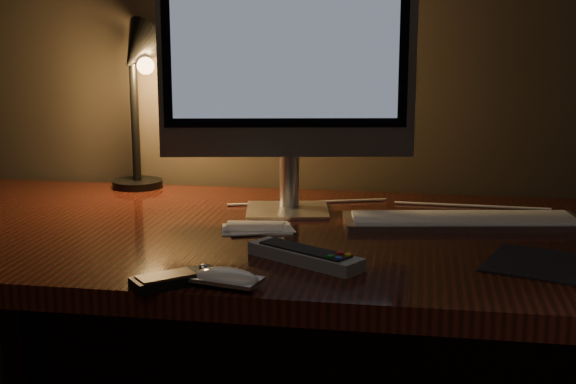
% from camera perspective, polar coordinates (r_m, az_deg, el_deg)
% --- Properties ---
extents(desk, '(1.60, 0.75, 0.75)m').
position_cam_1_polar(desk, '(1.60, 0.71, -6.61)').
color(desk, '#37130C').
rests_on(desk, ground).
extents(monitor, '(0.50, 0.17, 0.53)m').
position_cam_1_polar(monitor, '(1.59, -0.08, 9.60)').
color(monitor, silver).
rests_on(monitor, desk).
extents(keyboard, '(0.47, 0.20, 0.02)m').
position_cam_1_polar(keyboard, '(1.57, 12.35, -1.98)').
color(keyboard, silver).
rests_on(keyboard, desk).
extents(mousepad, '(0.26, 0.24, 0.00)m').
position_cam_1_polar(mousepad, '(1.35, 18.68, -5.00)').
color(mousepad, black).
rests_on(mousepad, desk).
extents(mouse, '(0.11, 0.08, 0.02)m').
position_cam_1_polar(mouse, '(1.19, -4.38, -6.28)').
color(mouse, white).
rests_on(mouse, desk).
extents(media_remote, '(0.13, 0.12, 0.02)m').
position_cam_1_polar(media_remote, '(1.20, -8.00, -6.13)').
color(media_remote, black).
rests_on(media_remote, desk).
extents(tv_remote, '(0.20, 0.15, 0.03)m').
position_cam_1_polar(tv_remote, '(1.30, 1.20, -4.54)').
color(tv_remote, gray).
rests_on(tv_remote, desk).
extents(papers, '(0.15, 0.11, 0.01)m').
position_cam_1_polar(papers, '(1.50, -2.23, -2.58)').
color(papers, white).
rests_on(papers, desk).
extents(desk_lamp, '(0.19, 0.20, 0.39)m').
position_cam_1_polar(desk_lamp, '(1.84, -10.56, 8.21)').
color(desk_lamp, black).
rests_on(desk_lamp, desk).
extents(cable, '(0.66, 0.08, 0.01)m').
position_cam_1_polar(cable, '(1.70, 7.17, -0.94)').
color(cable, white).
rests_on(cable, desk).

